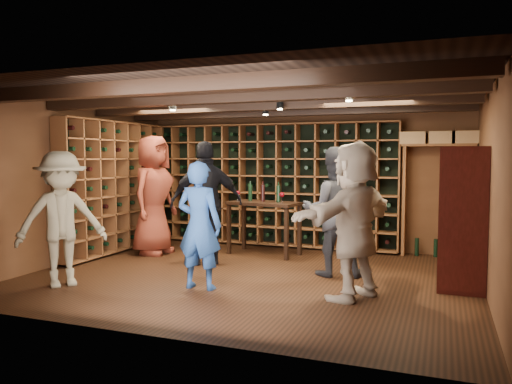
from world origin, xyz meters
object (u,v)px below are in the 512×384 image
at_px(guest_beige, 354,220).
at_px(guest_woman_black, 207,203).
at_px(display_cabinet, 462,222).
at_px(guest_khaki, 61,219).
at_px(man_blue_shirt, 199,225).
at_px(man_grey_suit, 333,211).
at_px(guest_red_floral, 153,195).
at_px(tasting_table, 264,208).

bearing_deg(guest_beige, guest_woman_black, -87.69).
height_order(display_cabinet, guest_khaki, display_cabinet).
distance_m(man_blue_shirt, man_grey_suit, 1.93).
height_order(guest_red_floral, guest_woman_black, guest_red_floral).
bearing_deg(display_cabinet, guest_beige, -146.48).
distance_m(display_cabinet, man_grey_suit, 1.67).
distance_m(guest_woman_black, tasting_table, 1.17).
distance_m(guest_khaki, tasting_table, 3.34).
height_order(guest_woman_black, guest_beige, guest_woman_black).
distance_m(guest_beige, tasting_table, 2.82).
height_order(guest_khaki, tasting_table, guest_khaki).
distance_m(display_cabinet, guest_khaki, 5.02).
bearing_deg(man_blue_shirt, display_cabinet, -161.91).
height_order(man_grey_suit, guest_red_floral, guest_red_floral).
distance_m(display_cabinet, guest_red_floral, 4.90).
distance_m(man_grey_suit, guest_khaki, 3.61).
bearing_deg(man_blue_shirt, tasting_table, -90.86).
xyz_separation_m(display_cabinet, guest_beige, (-1.18, -0.78, 0.07)).
bearing_deg(guest_woman_black, guest_beige, 120.58).
height_order(man_blue_shirt, guest_beige, guest_beige).
distance_m(man_grey_suit, tasting_table, 1.77).
bearing_deg(guest_red_floral, guest_woman_black, -106.54).
height_order(man_grey_suit, guest_woman_black, guest_woman_black).
distance_m(guest_red_floral, guest_khaki, 2.27).
relative_size(man_grey_suit, guest_red_floral, 0.89).
distance_m(man_blue_shirt, guest_beige, 1.91).
height_order(display_cabinet, guest_beige, guest_beige).
bearing_deg(display_cabinet, man_blue_shirt, -161.26).
bearing_deg(display_cabinet, guest_khaki, -162.13).
relative_size(display_cabinet, guest_beige, 0.95).
xyz_separation_m(man_grey_suit, guest_woman_black, (-1.99, 0.05, 0.05)).
bearing_deg(tasting_table, guest_beige, -39.28).
bearing_deg(guest_beige, man_grey_suit, -129.60).
bearing_deg(display_cabinet, tasting_table, 156.62).
distance_m(display_cabinet, tasting_table, 3.33).
xyz_separation_m(guest_beige, tasting_table, (-1.88, 2.11, -0.13)).
distance_m(man_grey_suit, guest_red_floral, 3.23).
xyz_separation_m(man_blue_shirt, guest_red_floral, (-1.77, 1.76, 0.21)).
height_order(man_grey_suit, guest_beige, guest_beige).
bearing_deg(man_blue_shirt, guest_khaki, 15.64).
bearing_deg(man_blue_shirt, guest_beige, -172.87).
bearing_deg(guest_khaki, man_grey_suit, -21.82).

